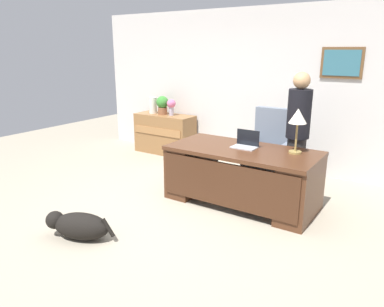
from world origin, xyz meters
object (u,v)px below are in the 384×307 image
(person_standing, at_px, (298,133))
(dog_lying, at_px, (78,225))
(desk_lamp, at_px, (298,119))
(vase_empty, at_px, (153,105))
(armchair, at_px, (269,152))
(vase_with_flowers, at_px, (171,105))
(laptop, at_px, (246,143))
(desk, at_px, (241,174))
(credenza, at_px, (165,134))
(potted_plant, at_px, (162,104))
(dog_toy_bone, at_px, (70,219))

(person_standing, height_order, dog_lying, person_standing)
(desk_lamp, bearing_deg, vase_empty, 159.49)
(dog_lying, relative_size, vase_empty, 2.43)
(armchair, xyz_separation_m, vase_empty, (-2.70, 0.54, 0.42))
(armchair, distance_m, vase_with_flowers, 2.35)
(laptop, bearing_deg, dog_lying, -117.97)
(desk, relative_size, laptop, 6.10)
(credenza, bearing_deg, dog_lying, -67.89)
(desk, relative_size, potted_plant, 5.42)
(person_standing, relative_size, vase_empty, 5.41)
(credenza, relative_size, potted_plant, 3.35)
(armchair, xyz_separation_m, laptop, (-0.03, -0.79, 0.30))
(credenza, xyz_separation_m, potted_plant, (-0.05, 0.00, 0.58))
(armchair, relative_size, potted_plant, 3.23)
(credenza, distance_m, laptop, 2.76)
(desk, distance_m, armchair, 0.92)
(vase_empty, distance_m, dog_toy_bone, 3.42)
(potted_plant, bearing_deg, vase_empty, 180.00)
(credenza, relative_size, armchair, 1.04)
(person_standing, height_order, vase_empty, person_standing)
(dog_lying, bearing_deg, dog_toy_bone, 153.70)
(credenza, height_order, armchair, armchair)
(laptop, height_order, potted_plant, potted_plant)
(vase_with_flowers, xyz_separation_m, dog_toy_bone, (0.73, -3.08, -0.95))
(credenza, height_order, laptop, laptop)
(armchair, height_order, dog_toy_bone, armchair)
(vase_empty, distance_m, potted_plant, 0.25)
(laptop, xyz_separation_m, vase_with_flowers, (-2.21, 1.32, 0.16))
(credenza, height_order, vase_empty, vase_empty)
(credenza, distance_m, vase_with_flowers, 0.61)
(dog_toy_bone, bearing_deg, desk, 47.62)
(vase_with_flowers, bearing_deg, desk_lamp, -23.46)
(person_standing, bearing_deg, desk, -122.34)
(person_standing, relative_size, potted_plant, 4.79)
(dog_lying, relative_size, potted_plant, 2.15)
(vase_with_flowers, bearing_deg, dog_lying, -70.48)
(armchair, xyz_separation_m, desk_lamp, (0.61, -0.70, 0.68))
(desk, distance_m, dog_toy_bone, 2.24)
(desk, height_order, vase_empty, vase_empty)
(armchair, bearing_deg, potted_plant, 167.66)
(vase_empty, relative_size, potted_plant, 0.89)
(credenza, bearing_deg, vase_empty, 179.73)
(dog_lying, distance_m, dog_toy_bone, 0.50)
(armchair, relative_size, laptop, 3.64)
(armchair, height_order, person_standing, person_standing)
(person_standing, xyz_separation_m, dog_toy_bone, (-1.97, -2.39, -0.87))
(laptop, bearing_deg, potted_plant, 151.43)
(laptop, distance_m, desk_lamp, 0.75)
(armchair, height_order, potted_plant, armchair)
(armchair, height_order, vase_with_flowers, armchair)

